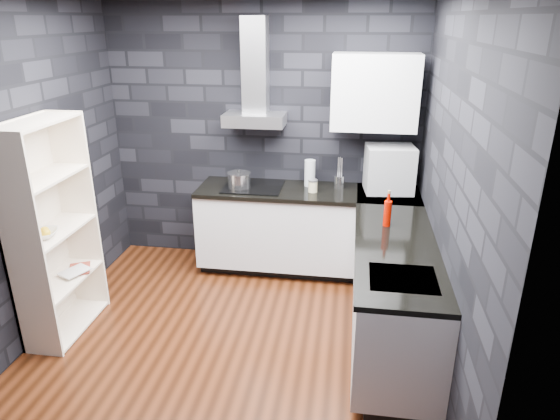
% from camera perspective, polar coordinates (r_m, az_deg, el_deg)
% --- Properties ---
extents(ground, '(3.20, 3.20, 0.00)m').
position_cam_1_polar(ground, '(4.32, -5.67, -14.41)').
color(ground, '#481F0D').
extents(wall_back, '(3.20, 0.05, 2.70)m').
position_cam_1_polar(wall_back, '(5.23, -1.90, 8.42)').
color(wall_back, black).
rests_on(wall_back, ground).
extents(wall_front, '(3.20, 0.05, 2.70)m').
position_cam_1_polar(wall_front, '(2.31, -16.74, -9.93)').
color(wall_front, black).
rests_on(wall_front, ground).
extents(wall_left, '(0.05, 3.20, 2.70)m').
position_cam_1_polar(wall_left, '(4.40, -27.39, 3.54)').
color(wall_left, black).
rests_on(wall_left, ground).
extents(wall_right, '(0.05, 3.20, 2.70)m').
position_cam_1_polar(wall_right, '(3.65, 19.10, 1.52)').
color(wall_right, black).
rests_on(wall_right, ground).
extents(toekick_back, '(2.18, 0.50, 0.10)m').
position_cam_1_polar(toekick_back, '(5.35, 3.02, -6.17)').
color(toekick_back, black).
rests_on(toekick_back, ground).
extents(toekick_right, '(0.50, 1.78, 0.10)m').
position_cam_1_polar(toekick_right, '(4.29, 12.89, -14.37)').
color(toekick_right, black).
rests_on(toekick_right, ground).
extents(counter_back_cab, '(2.20, 0.60, 0.76)m').
position_cam_1_polar(counter_back_cab, '(5.13, 3.07, -2.11)').
color(counter_back_cab, silver).
rests_on(counter_back_cab, ground).
extents(counter_right_cab, '(0.60, 1.80, 0.76)m').
position_cam_1_polar(counter_right_cab, '(4.05, 12.82, -9.39)').
color(counter_right_cab, silver).
rests_on(counter_right_cab, ground).
extents(counter_back_top, '(2.20, 0.62, 0.04)m').
position_cam_1_polar(counter_back_top, '(4.97, 3.15, 2.08)').
color(counter_back_top, black).
rests_on(counter_back_top, counter_back_cab).
extents(counter_right_top, '(0.62, 1.80, 0.04)m').
position_cam_1_polar(counter_right_top, '(3.87, 13.15, -4.26)').
color(counter_right_top, black).
rests_on(counter_right_top, counter_right_cab).
extents(counter_corner_top, '(0.62, 0.62, 0.04)m').
position_cam_1_polar(counter_corner_top, '(4.98, 12.36, 1.63)').
color(counter_corner_top, black).
rests_on(counter_corner_top, counter_right_cab).
extents(hood_body, '(0.60, 0.34, 0.12)m').
position_cam_1_polar(hood_body, '(5.01, -2.91, 10.28)').
color(hood_body, '#B3B3B7').
rests_on(hood_body, wall_back).
extents(hood_chimney, '(0.24, 0.20, 0.90)m').
position_cam_1_polar(hood_chimney, '(5.01, -2.86, 16.18)').
color(hood_chimney, '#B3B3B7').
rests_on(hood_chimney, hood_body).
extents(upper_cabinet, '(0.80, 0.35, 0.70)m').
position_cam_1_polar(upper_cabinet, '(4.86, 10.79, 13.09)').
color(upper_cabinet, silver).
rests_on(upper_cabinet, wall_back).
extents(cooktop, '(0.58, 0.50, 0.01)m').
position_cam_1_polar(cooktop, '(5.05, -3.06, 2.70)').
color(cooktop, black).
rests_on(cooktop, counter_back_top).
extents(sink_rim, '(0.44, 0.40, 0.01)m').
position_cam_1_polar(sink_rim, '(3.42, 13.89, -7.63)').
color(sink_rim, '#B3B3B7').
rests_on(sink_rim, counter_right_top).
extents(pot, '(0.27, 0.27, 0.13)m').
position_cam_1_polar(pot, '(5.01, -4.70, 3.37)').
color(pot, '#BABABF').
rests_on(pot, cooktop).
extents(glass_vase, '(0.12, 0.12, 0.27)m').
position_cam_1_polar(glass_vase, '(5.06, 3.43, 4.24)').
color(glass_vase, silver).
rests_on(glass_vase, counter_back_top).
extents(storage_jar, '(0.11, 0.11, 0.11)m').
position_cam_1_polar(storage_jar, '(4.90, 3.77, 2.69)').
color(storage_jar, beige).
rests_on(storage_jar, counter_back_top).
extents(utensil_crock, '(0.10, 0.10, 0.13)m').
position_cam_1_polar(utensil_crock, '(5.03, 6.77, 3.19)').
color(utensil_crock, '#BABABF').
rests_on(utensil_crock, counter_back_top).
extents(appliance_garage, '(0.49, 0.40, 0.45)m').
position_cam_1_polar(appliance_garage, '(4.98, 12.38, 4.60)').
color(appliance_garage, '#A7A9AD').
rests_on(appliance_garage, counter_back_top).
extents(red_bottle, '(0.08, 0.08, 0.21)m').
position_cam_1_polar(red_bottle, '(4.17, 12.18, -0.39)').
color(red_bottle, '#A30D00').
rests_on(red_bottle, counter_right_top).
extents(bookshelf, '(0.59, 0.87, 1.80)m').
position_cam_1_polar(bookshelf, '(4.40, -24.49, -2.23)').
color(bookshelf, '#F8E6CC').
rests_on(bookshelf, ground).
extents(fruit_bowl, '(0.28, 0.28, 0.06)m').
position_cam_1_polar(fruit_bowl, '(4.28, -25.50, -2.48)').
color(fruit_bowl, silver).
rests_on(fruit_bowl, bookshelf).
extents(book_red, '(0.16, 0.10, 0.23)m').
position_cam_1_polar(book_red, '(4.65, -23.14, -5.24)').
color(book_red, maroon).
rests_on(book_red, bookshelf).
extents(book_second, '(0.16, 0.09, 0.23)m').
position_cam_1_polar(book_second, '(4.63, -23.19, -5.03)').
color(book_second, '#B2B2B2').
rests_on(book_second, bookshelf).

